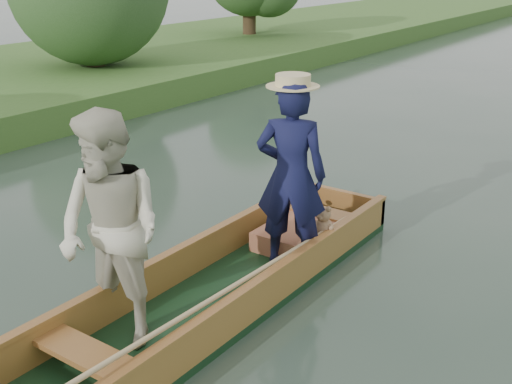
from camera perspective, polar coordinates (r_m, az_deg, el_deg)
The scene contains 2 objects.
ground at distance 6.29m, azimuth -3.22°, elevation -9.71°, with size 120.00×120.00×0.00m, color #283D30.
punt at distance 5.83m, azimuth -5.02°, elevation -3.67°, with size 1.33×5.00×2.06m.
Camera 1 is at (3.43, -4.22, 3.16)m, focal length 45.00 mm.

